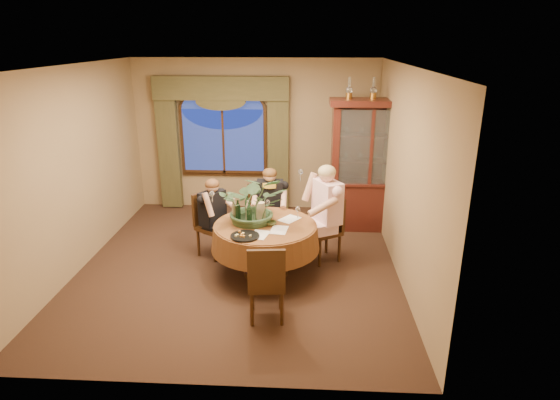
# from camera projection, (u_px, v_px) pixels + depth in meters

# --- Properties ---
(floor) EXTENTS (5.00, 5.00, 0.00)m
(floor) POSITION_uv_depth(u_px,v_px,m) (239.00, 265.00, 6.82)
(floor) COLOR black
(floor) RESTS_ON ground
(wall_back) EXTENTS (4.50, 0.00, 4.50)m
(wall_back) POSITION_uv_depth(u_px,v_px,m) (256.00, 136.00, 8.72)
(wall_back) COLOR #8E7450
(wall_back) RESTS_ON ground
(wall_right) EXTENTS (0.00, 5.00, 5.00)m
(wall_right) POSITION_uv_depth(u_px,v_px,m) (404.00, 175.00, 6.24)
(wall_right) COLOR #8E7450
(wall_right) RESTS_ON ground
(ceiling) EXTENTS (5.00, 5.00, 0.00)m
(ceiling) POSITION_uv_depth(u_px,v_px,m) (233.00, 66.00, 5.90)
(ceiling) COLOR white
(ceiling) RESTS_ON wall_back
(window) EXTENTS (1.62, 0.10, 1.32)m
(window) POSITION_uv_depth(u_px,v_px,m) (223.00, 141.00, 8.71)
(window) COLOR navy
(window) RESTS_ON wall_back
(arched_transom) EXTENTS (1.60, 0.06, 0.44)m
(arched_transom) POSITION_uv_depth(u_px,v_px,m) (222.00, 99.00, 8.46)
(arched_transom) COLOR navy
(arched_transom) RESTS_ON wall_back
(drapery_left) EXTENTS (0.38, 0.14, 2.32)m
(drapery_left) POSITION_uv_depth(u_px,v_px,m) (169.00, 148.00, 8.76)
(drapery_left) COLOR #3F3C21
(drapery_left) RESTS_ON floor
(drapery_right) EXTENTS (0.38, 0.14, 2.32)m
(drapery_right) POSITION_uv_depth(u_px,v_px,m) (278.00, 149.00, 8.65)
(drapery_right) COLOR #3F3C21
(drapery_right) RESTS_ON floor
(swag_valance) EXTENTS (2.45, 0.16, 0.42)m
(swag_valance) POSITION_uv_depth(u_px,v_px,m) (220.00, 88.00, 8.32)
(swag_valance) COLOR #3F3C21
(swag_valance) RESTS_ON wall_back
(dining_table) EXTENTS (1.79, 1.79, 0.75)m
(dining_table) POSITION_uv_depth(u_px,v_px,m) (266.00, 249.00, 6.44)
(dining_table) COLOR maroon
(dining_table) RESTS_ON floor
(china_cabinet) EXTENTS (1.36, 0.54, 2.21)m
(china_cabinet) POSITION_uv_depth(u_px,v_px,m) (369.00, 166.00, 7.80)
(china_cabinet) COLOR #3A1612
(china_cabinet) RESTS_ON floor
(oil_lamp_left) EXTENTS (0.11, 0.11, 0.34)m
(oil_lamp_left) POSITION_uv_depth(u_px,v_px,m) (349.00, 88.00, 7.41)
(oil_lamp_left) COLOR #A5722D
(oil_lamp_left) RESTS_ON china_cabinet
(oil_lamp_center) EXTENTS (0.11, 0.11, 0.34)m
(oil_lamp_center) POSITION_uv_depth(u_px,v_px,m) (374.00, 88.00, 7.39)
(oil_lamp_center) COLOR #A5722D
(oil_lamp_center) RESTS_ON china_cabinet
(oil_lamp_right) EXTENTS (0.11, 0.11, 0.34)m
(oil_lamp_right) POSITION_uv_depth(u_px,v_px,m) (398.00, 88.00, 7.36)
(oil_lamp_right) COLOR #A5722D
(oil_lamp_right) RESTS_ON china_cabinet
(chair_right) EXTENTS (0.58, 0.58, 0.96)m
(chair_right) POSITION_uv_depth(u_px,v_px,m) (324.00, 230.00, 6.83)
(chair_right) COLOR black
(chair_right) RESTS_ON floor
(chair_back_right) EXTENTS (0.48, 0.48, 0.96)m
(chair_back_right) POSITION_uv_depth(u_px,v_px,m) (262.00, 217.00, 7.31)
(chair_back_right) COLOR black
(chair_back_right) RESTS_ON floor
(chair_back) EXTENTS (0.58, 0.58, 0.96)m
(chair_back) POSITION_uv_depth(u_px,v_px,m) (214.00, 225.00, 6.98)
(chair_back) COLOR black
(chair_back) RESTS_ON floor
(chair_front_left) EXTENTS (0.46, 0.46, 0.96)m
(chair_front_left) POSITION_uv_depth(u_px,v_px,m) (266.00, 281.00, 5.39)
(chair_front_left) COLOR black
(chair_front_left) RESTS_ON floor
(person_pink) EXTENTS (0.68, 0.69, 1.47)m
(person_pink) POSITION_uv_depth(u_px,v_px,m) (327.00, 214.00, 6.71)
(person_pink) COLOR #F2C5CD
(person_pink) RESTS_ON floor
(person_back) EXTENTS (0.57, 0.59, 1.22)m
(person_back) POSITION_uv_depth(u_px,v_px,m) (213.00, 218.00, 6.90)
(person_back) COLOR black
(person_back) RESTS_ON floor
(person_scarf) EXTENTS (0.46, 0.43, 1.28)m
(person_scarf) POSITION_uv_depth(u_px,v_px,m) (270.00, 208.00, 7.25)
(person_scarf) COLOR black
(person_scarf) RESTS_ON floor
(stoneware_vase) EXTENTS (0.15, 0.15, 0.28)m
(stoneware_vase) POSITION_uv_depth(u_px,v_px,m) (261.00, 212.00, 6.36)
(stoneware_vase) COLOR gray
(stoneware_vase) RESTS_ON dining_table
(centerpiece_plant) EXTENTS (0.90, 1.00, 0.78)m
(centerpiece_plant) POSITION_uv_depth(u_px,v_px,m) (254.00, 180.00, 6.22)
(centerpiece_plant) COLOR #345132
(centerpiece_plant) RESTS_ON dining_table
(olive_bowl) EXTENTS (0.15, 0.15, 0.05)m
(olive_bowl) POSITION_uv_depth(u_px,v_px,m) (271.00, 223.00, 6.28)
(olive_bowl) COLOR #4B562C
(olive_bowl) RESTS_ON dining_table
(cheese_platter) EXTENTS (0.37, 0.37, 0.02)m
(cheese_platter) POSITION_uv_depth(u_px,v_px,m) (245.00, 236.00, 5.91)
(cheese_platter) COLOR black
(cheese_platter) RESTS_ON dining_table
(wine_bottle_0) EXTENTS (0.07, 0.07, 0.33)m
(wine_bottle_0) POSITION_uv_depth(u_px,v_px,m) (238.00, 212.00, 6.30)
(wine_bottle_0) COLOR black
(wine_bottle_0) RESTS_ON dining_table
(wine_bottle_1) EXTENTS (0.07, 0.07, 0.33)m
(wine_bottle_1) POSITION_uv_depth(u_px,v_px,m) (249.00, 214.00, 6.22)
(wine_bottle_1) COLOR black
(wine_bottle_1) RESTS_ON dining_table
(wine_bottle_2) EXTENTS (0.07, 0.07, 0.33)m
(wine_bottle_2) POSITION_uv_depth(u_px,v_px,m) (234.00, 210.00, 6.36)
(wine_bottle_2) COLOR tan
(wine_bottle_2) RESTS_ON dining_table
(wine_bottle_3) EXTENTS (0.07, 0.07, 0.33)m
(wine_bottle_3) POSITION_uv_depth(u_px,v_px,m) (248.00, 212.00, 6.29)
(wine_bottle_3) COLOR tan
(wine_bottle_3) RESTS_ON dining_table
(wine_bottle_4) EXTENTS (0.07, 0.07, 0.33)m
(wine_bottle_4) POSITION_uv_depth(u_px,v_px,m) (247.00, 206.00, 6.50)
(wine_bottle_4) COLOR black
(wine_bottle_4) RESTS_ON dining_table
(tasting_paper_0) EXTENTS (0.25, 0.33, 0.00)m
(tasting_paper_0) POSITION_uv_depth(u_px,v_px,m) (279.00, 230.00, 6.12)
(tasting_paper_0) COLOR white
(tasting_paper_0) RESTS_ON dining_table
(tasting_paper_1) EXTENTS (0.35, 0.37, 0.00)m
(tasting_paper_1) POSITION_uv_depth(u_px,v_px,m) (289.00, 219.00, 6.48)
(tasting_paper_1) COLOR white
(tasting_paper_1) RESTS_ON dining_table
(tasting_paper_2) EXTENTS (0.27, 0.34, 0.00)m
(tasting_paper_2) POSITION_uv_depth(u_px,v_px,m) (259.00, 235.00, 5.97)
(tasting_paper_2) COLOR white
(tasting_paper_2) RESTS_ON dining_table
(wine_glass_person_pink) EXTENTS (0.07, 0.07, 0.18)m
(wine_glass_person_pink) POSITION_uv_depth(u_px,v_px,m) (298.00, 212.00, 6.49)
(wine_glass_person_pink) COLOR silver
(wine_glass_person_pink) RESTS_ON dining_table
(wine_glass_person_back) EXTENTS (0.07, 0.07, 0.18)m
(wine_glass_person_back) POSITION_uv_depth(u_px,v_px,m) (237.00, 210.00, 6.56)
(wine_glass_person_back) COLOR silver
(wine_glass_person_back) RESTS_ON dining_table
(wine_glass_person_scarf) EXTENTS (0.07, 0.07, 0.18)m
(wine_glass_person_scarf) POSITION_uv_depth(u_px,v_px,m) (268.00, 205.00, 6.75)
(wine_glass_person_scarf) COLOR silver
(wine_glass_person_scarf) RESTS_ON dining_table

